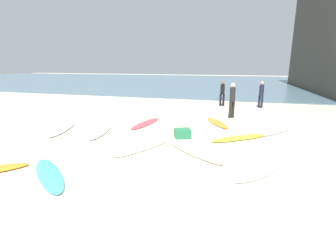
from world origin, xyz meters
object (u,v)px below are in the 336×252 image
(surfboard_2, at_px, (273,131))
(surfboard_5, at_px, (101,131))
(surfboard_6, at_px, (240,138))
(beachgoer_mid, at_px, (232,99))
(surfboard_4, at_px, (142,147))
(surfboard_7, at_px, (49,174))
(beach_cooler, at_px, (182,133))
(surfboard_1, at_px, (194,152))
(surfboard_9, at_px, (62,130))
(beachgoer_far, at_px, (222,92))
(surfboard_3, at_px, (146,123))
(surfboard_10, at_px, (258,172))
(beachgoer_near, at_px, (261,93))
(surfboard_0, at_px, (217,123))

(surfboard_2, distance_m, surfboard_5, 7.20)
(surfboard_6, distance_m, beachgoer_mid, 3.94)
(surfboard_4, distance_m, surfboard_7, 3.01)
(surfboard_5, bearing_deg, beach_cooler, 171.08)
(surfboard_4, bearing_deg, surfboard_1, 27.75)
(surfboard_4, distance_m, surfboard_9, 4.35)
(surfboard_1, height_order, beachgoer_far, beachgoer_far)
(surfboard_4, relative_size, surfboard_5, 1.00)
(surfboard_3, xyz_separation_m, surfboard_5, (-1.23, -1.91, 0.01))
(surfboard_4, relative_size, surfboard_10, 1.24)
(surfboard_7, xyz_separation_m, surfboard_10, (5.12, 1.67, -0.00))
(surfboard_5, xyz_separation_m, beachgoer_near, (6.71, 8.16, 0.90))
(surfboard_3, height_order, surfboard_7, surfboard_7)
(surfboard_3, distance_m, beach_cooler, 2.77)
(surfboard_0, xyz_separation_m, surfboard_5, (-4.47, -2.96, 0.00))
(surfboard_0, height_order, surfboard_3, surfboard_0)
(surfboard_0, bearing_deg, surfboard_6, -91.75)
(surfboard_0, xyz_separation_m, surfboard_4, (-2.06, -4.33, -0.01))
(surfboard_7, xyz_separation_m, beachgoer_far, (3.35, 12.16, 0.88))
(surfboard_10, bearing_deg, surfboard_0, 142.67)
(beachgoer_mid, bearing_deg, surfboard_0, -157.70)
(surfboard_3, relative_size, beachgoer_far, 1.53)
(beachgoer_near, bearing_deg, surfboard_2, 130.32)
(surfboard_6, relative_size, surfboard_7, 1.04)
(surfboard_2, xyz_separation_m, beachgoer_far, (-2.61, 6.06, 0.88))
(surfboard_3, height_order, beachgoer_mid, beachgoer_mid)
(surfboard_9, bearing_deg, surfboard_1, 152.76)
(beachgoer_far, bearing_deg, surfboard_2, 114.20)
(beachgoer_mid, bearing_deg, surfboard_4, -160.89)
(surfboard_10, bearing_deg, surfboard_3, 174.79)
(surfboard_4, distance_m, beachgoer_far, 9.76)
(surfboard_10, xyz_separation_m, beachgoer_near, (0.67, 10.48, 0.91))
(beachgoer_mid, xyz_separation_m, beachgoer_far, (-0.79, 3.70, -0.11))
(beachgoer_mid, relative_size, beachgoer_far, 1.10)
(surfboard_6, height_order, beachgoer_near, beachgoer_near)
(surfboard_0, xyz_separation_m, surfboard_2, (2.41, -0.85, -0.00))
(surfboard_2, relative_size, surfboard_4, 1.06)
(surfboard_6, xyz_separation_m, beachgoer_mid, (-0.49, 3.78, 0.98))
(surfboard_0, distance_m, surfboard_2, 2.56)
(surfboard_4, xyz_separation_m, beachgoer_far, (1.86, 9.54, 0.88))
(surfboard_7, height_order, beachgoer_near, beachgoer_near)
(surfboard_4, relative_size, surfboard_6, 0.95)
(surfboard_7, bearing_deg, beach_cooler, -170.96)
(surfboard_7, height_order, beachgoer_far, beachgoer_far)
(beachgoer_near, relative_size, beachgoer_mid, 0.93)
(surfboard_3, relative_size, beachgoer_near, 1.49)
(surfboard_3, distance_m, surfboard_5, 2.27)
(beachgoer_mid, xyz_separation_m, beach_cooler, (-1.64, -4.26, -0.84))
(beachgoer_near, bearing_deg, surfboard_10, 125.06)
(surfboard_10, relative_size, beachgoer_mid, 1.06)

